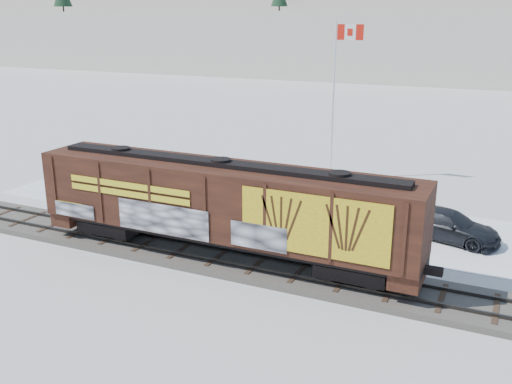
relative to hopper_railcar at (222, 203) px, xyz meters
The scene contains 9 objects.
ground 3.42m from the hopper_railcar, ahead, with size 500.00×500.00×0.00m, color white.
rail_track 3.30m from the hopper_railcar, ahead, with size 50.00×3.40×0.43m.
parking_strip 8.24m from the hopper_railcar, 76.30° to the left, with size 40.00×8.00×0.03m, color white.
hillside 140.28m from the hopper_railcar, 89.27° to the left, with size 360.00×110.00×93.00m.
hopper_railcar is the anchor object (origin of this frame).
flagpole 15.90m from the hopper_railcar, 89.05° to the left, with size 2.30×0.90×10.70m.
car_silver 8.58m from the hopper_railcar, 135.79° to the left, with size 1.89×4.69×1.60m, color #ADB0B5.
car_white 6.81m from the hopper_railcar, 97.16° to the left, with size 1.45×4.16×1.37m, color white.
car_dark 11.87m from the hopper_railcar, 38.67° to the left, with size 2.13×5.23×1.52m, color black.
Camera 1 is at (9.86, -21.54, 10.93)m, focal length 40.00 mm.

